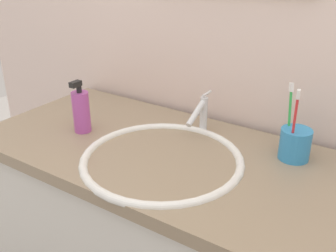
{
  "coord_description": "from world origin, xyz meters",
  "views": [
    {
      "loc": [
        0.51,
        -0.82,
        1.42
      ],
      "look_at": [
        -0.01,
        -0.02,
        0.98
      ],
      "focal_mm": 41.67,
      "sensor_mm": 36.0,
      "label": 1
    }
  ],
  "objects_px": {
    "faucet": "(201,113)",
    "toothbrush_green": "(290,115)",
    "toothbrush_cup": "(295,144)",
    "soap_dispenser": "(81,111)",
    "toothbrush_red": "(294,121)"
  },
  "relations": [
    {
      "from": "faucet",
      "to": "toothbrush_green",
      "type": "bearing_deg",
      "value": 1.15
    },
    {
      "from": "toothbrush_cup",
      "to": "toothbrush_green",
      "type": "height_order",
      "value": "toothbrush_green"
    },
    {
      "from": "toothbrush_green",
      "to": "soap_dispenser",
      "type": "distance_m",
      "value": 0.62
    },
    {
      "from": "faucet",
      "to": "toothbrush_red",
      "type": "height_order",
      "value": "toothbrush_red"
    },
    {
      "from": "toothbrush_cup",
      "to": "toothbrush_green",
      "type": "relative_size",
      "value": 0.44
    },
    {
      "from": "toothbrush_red",
      "to": "toothbrush_green",
      "type": "height_order",
      "value": "toothbrush_red"
    },
    {
      "from": "faucet",
      "to": "toothbrush_green",
      "type": "xyz_separation_m",
      "value": [
        0.27,
        0.01,
        0.05
      ]
    },
    {
      "from": "toothbrush_red",
      "to": "toothbrush_green",
      "type": "xyz_separation_m",
      "value": [
        -0.03,
        0.05,
        -0.0
      ]
    },
    {
      "from": "faucet",
      "to": "toothbrush_cup",
      "type": "xyz_separation_m",
      "value": [
        0.3,
        -0.01,
        -0.02
      ]
    },
    {
      "from": "toothbrush_red",
      "to": "toothbrush_green",
      "type": "distance_m",
      "value": 0.05
    },
    {
      "from": "faucet",
      "to": "soap_dispenser",
      "type": "xyz_separation_m",
      "value": [
        -0.31,
        -0.2,
        0.01
      ]
    },
    {
      "from": "toothbrush_cup",
      "to": "toothbrush_green",
      "type": "bearing_deg",
      "value": 150.12
    },
    {
      "from": "toothbrush_red",
      "to": "toothbrush_cup",
      "type": "bearing_deg",
      "value": 83.18
    },
    {
      "from": "faucet",
      "to": "toothbrush_cup",
      "type": "relative_size",
      "value": 1.59
    },
    {
      "from": "toothbrush_cup",
      "to": "toothbrush_red",
      "type": "bearing_deg",
      "value": -96.82
    }
  ]
}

